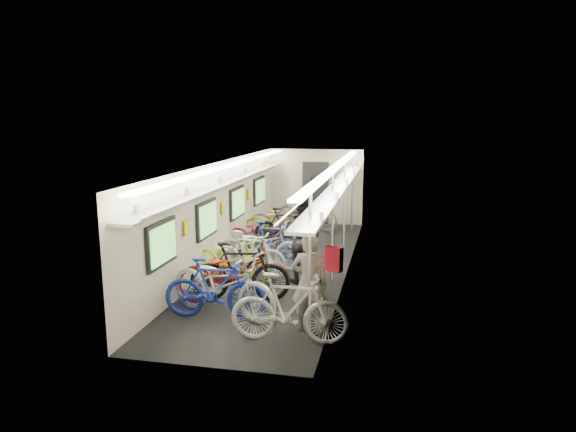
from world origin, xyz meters
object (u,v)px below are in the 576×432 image
at_px(bicycle_0, 223,284).
at_px(bicycle_1, 215,289).
at_px(passenger_mid, 301,238).
at_px(backpack, 334,259).
at_px(passenger_near, 309,283).

distance_m(bicycle_0, bicycle_1, 0.18).
bearing_deg(passenger_mid, bicycle_0, 62.70).
distance_m(passenger_mid, backpack, 2.83).
bearing_deg(bicycle_1, passenger_near, -101.46).
relative_size(bicycle_1, backpack, 4.71).
xyz_separation_m(passenger_near, backpack, (0.40, -0.16, 0.46)).
bearing_deg(backpack, bicycle_0, -174.93).
height_order(bicycle_1, passenger_near, passenger_near).
distance_m(passenger_near, passenger_mid, 2.54).
distance_m(bicycle_0, passenger_near, 1.64).
bearing_deg(bicycle_1, bicycle_0, -32.80).
xyz_separation_m(bicycle_1, passenger_near, (1.66, -0.21, 0.28)).
xyz_separation_m(passenger_mid, backpack, (0.98, -2.64, 0.33)).
distance_m(bicycle_1, passenger_near, 1.70).
relative_size(bicycle_1, passenger_mid, 0.95).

